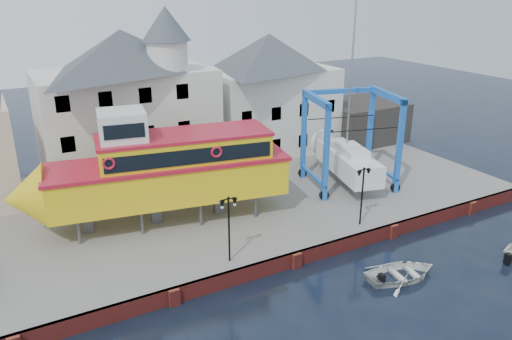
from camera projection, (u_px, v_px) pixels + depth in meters
ground at (296, 267)px, 31.13m from camera, size 140.00×140.00×0.00m
hardstanding at (221, 198)px, 39.97m from camera, size 44.00×22.00×1.00m
quay_wall at (295, 259)px, 31.04m from camera, size 44.00×0.47×1.00m
building_white_main at (128, 102)px, 41.42m from camera, size 14.00×8.30×14.00m
building_white_right at (269, 93)px, 48.44m from camera, size 12.00×8.00×11.20m
shed_dark at (360, 121)px, 52.58m from camera, size 8.00×7.00×4.00m
lamp_post_left at (229, 213)px, 28.84m from camera, size 1.12×0.32×4.20m
lamp_post_right at (363, 182)px, 33.35m from camera, size 1.12×0.32×4.20m
tour_boat at (153, 171)px, 33.55m from camera, size 18.96×7.43×8.05m
travel_lift at (344, 153)px, 41.25m from camera, size 7.88×9.94×14.55m
motorboat_b at (401, 278)px, 29.98m from camera, size 4.99×3.90×0.94m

